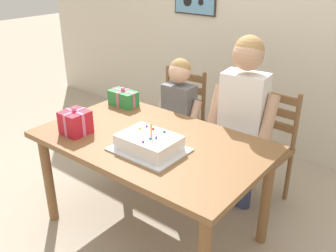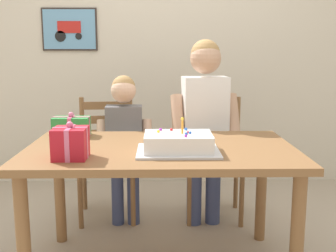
{
  "view_description": "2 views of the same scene",
  "coord_description": "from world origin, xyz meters",
  "px_view_note": "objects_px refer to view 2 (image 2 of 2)",
  "views": [
    {
      "loc": [
        1.44,
        -1.65,
        1.84
      ],
      "look_at": [
        0.08,
        0.07,
        0.84
      ],
      "focal_mm": 39.76,
      "sensor_mm": 36.0,
      "label": 1
    },
    {
      "loc": [
        0.0,
        -2.33,
        1.29
      ],
      "look_at": [
        0.05,
        0.03,
        0.86
      ],
      "focal_mm": 45.05,
      "sensor_mm": 36.0,
      "label": 2
    }
  ],
  "objects_px": {
    "gift_box_red_large": "(71,126)",
    "child_older": "(204,115)",
    "birthday_cake": "(177,143)",
    "child_younger": "(124,136)",
    "gift_box_beside_cake": "(70,143)",
    "dining_table": "(160,163)",
    "chair_right": "(214,157)",
    "chair_left": "(106,157)"
  },
  "relations": [
    {
      "from": "dining_table",
      "to": "chair_left",
      "type": "height_order",
      "value": "chair_left"
    },
    {
      "from": "dining_table",
      "to": "birthday_cake",
      "type": "relative_size",
      "value": 3.45
    },
    {
      "from": "gift_box_beside_cake",
      "to": "chair_left",
      "type": "height_order",
      "value": "gift_box_beside_cake"
    },
    {
      "from": "child_younger",
      "to": "chair_right",
      "type": "bearing_deg",
      "value": 14.5
    },
    {
      "from": "birthday_cake",
      "to": "chair_right",
      "type": "height_order",
      "value": "birthday_cake"
    },
    {
      "from": "chair_right",
      "to": "dining_table",
      "type": "bearing_deg",
      "value": -116.59
    },
    {
      "from": "chair_right",
      "to": "chair_left",
      "type": "bearing_deg",
      "value": -179.99
    },
    {
      "from": "chair_left",
      "to": "chair_right",
      "type": "height_order",
      "value": "same"
    },
    {
      "from": "birthday_cake",
      "to": "gift_box_beside_cake",
      "type": "bearing_deg",
      "value": -167.73
    },
    {
      "from": "birthday_cake",
      "to": "child_younger",
      "type": "bearing_deg",
      "value": 114.47
    },
    {
      "from": "gift_box_red_large",
      "to": "chair_left",
      "type": "relative_size",
      "value": 0.25
    },
    {
      "from": "gift_box_red_large",
      "to": "child_older",
      "type": "xyz_separation_m",
      "value": [
        0.89,
        0.33,
        0.02
      ]
    },
    {
      "from": "chair_left",
      "to": "chair_right",
      "type": "distance_m",
      "value": 0.83
    },
    {
      "from": "dining_table",
      "to": "chair_right",
      "type": "bearing_deg",
      "value": 63.41
    },
    {
      "from": "chair_right",
      "to": "child_younger",
      "type": "relative_size",
      "value": 0.83
    },
    {
      "from": "chair_right",
      "to": "child_older",
      "type": "xyz_separation_m",
      "value": [
        -0.1,
        -0.18,
        0.36
      ]
    },
    {
      "from": "child_older",
      "to": "child_younger",
      "type": "xyz_separation_m",
      "value": [
        -0.58,
        0.0,
        -0.15
      ]
    },
    {
      "from": "gift_box_red_large",
      "to": "child_older",
      "type": "distance_m",
      "value": 0.95
    },
    {
      "from": "birthday_cake",
      "to": "chair_left",
      "type": "relative_size",
      "value": 0.48
    },
    {
      "from": "gift_box_red_large",
      "to": "gift_box_beside_cake",
      "type": "distance_m",
      "value": 0.58
    },
    {
      "from": "chair_right",
      "to": "gift_box_beside_cake",
      "type": "bearing_deg",
      "value": -128.92
    },
    {
      "from": "birthday_cake",
      "to": "gift_box_beside_cake",
      "type": "xyz_separation_m",
      "value": [
        -0.55,
        -0.12,
        0.03
      ]
    },
    {
      "from": "dining_table",
      "to": "chair_left",
      "type": "relative_size",
      "value": 1.65
    },
    {
      "from": "chair_left",
      "to": "birthday_cake",
      "type": "bearing_deg",
      "value": -61.96
    },
    {
      "from": "birthday_cake",
      "to": "gift_box_red_large",
      "type": "distance_m",
      "value": 0.8
    },
    {
      "from": "chair_right",
      "to": "birthday_cake",
      "type": "bearing_deg",
      "value": -108.56
    },
    {
      "from": "child_younger",
      "to": "dining_table",
      "type": "bearing_deg",
      "value": -68.12
    },
    {
      "from": "birthday_cake",
      "to": "child_younger",
      "type": "xyz_separation_m",
      "value": [
        -0.36,
        0.78,
        -0.12
      ]
    },
    {
      "from": "birthday_cake",
      "to": "child_younger",
      "type": "distance_m",
      "value": 0.87
    },
    {
      "from": "birthday_cake",
      "to": "child_older",
      "type": "bearing_deg",
      "value": 74.0
    },
    {
      "from": "dining_table",
      "to": "child_older",
      "type": "xyz_separation_m",
      "value": [
        0.32,
        0.65,
        0.18
      ]
    },
    {
      "from": "chair_left",
      "to": "child_younger",
      "type": "bearing_deg",
      "value": -48.69
    },
    {
      "from": "birthday_cake",
      "to": "child_younger",
      "type": "relative_size",
      "value": 0.4
    },
    {
      "from": "birthday_cake",
      "to": "child_younger",
      "type": "height_order",
      "value": "child_younger"
    },
    {
      "from": "dining_table",
      "to": "gift_box_red_large",
      "type": "xyz_separation_m",
      "value": [
        -0.57,
        0.32,
        0.15
      ]
    },
    {
      "from": "chair_right",
      "to": "child_older",
      "type": "distance_m",
      "value": 0.41
    },
    {
      "from": "chair_left",
      "to": "child_older",
      "type": "xyz_separation_m",
      "value": [
        0.74,
        -0.18,
        0.36
      ]
    },
    {
      "from": "chair_left",
      "to": "chair_right",
      "type": "bearing_deg",
      "value": 0.01
    },
    {
      "from": "chair_right",
      "to": "child_younger",
      "type": "height_order",
      "value": "child_younger"
    },
    {
      "from": "chair_right",
      "to": "child_younger",
      "type": "distance_m",
      "value": 0.73
    },
    {
      "from": "gift_box_beside_cake",
      "to": "chair_right",
      "type": "height_order",
      "value": "gift_box_beside_cake"
    },
    {
      "from": "gift_box_beside_cake",
      "to": "chair_right",
      "type": "xyz_separation_m",
      "value": [
        0.87,
        1.08,
        -0.36
      ]
    }
  ]
}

